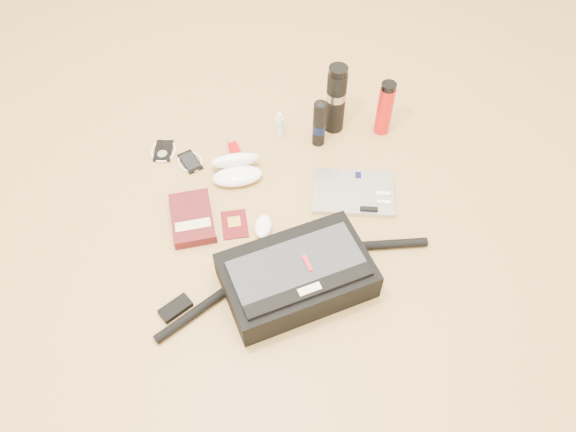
{
  "coord_description": "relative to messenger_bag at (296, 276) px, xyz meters",
  "views": [
    {
      "loc": [
        -0.18,
        -1.09,
        1.56
      ],
      "look_at": [
        0.01,
        0.03,
        0.06
      ],
      "focal_mm": 35.0,
      "sensor_mm": 36.0,
      "label": 1
    }
  ],
  "objects": [
    {
      "name": "spray_bottle",
      "position": [
        0.06,
        0.67,
        -0.01
      ],
      "size": [
        0.04,
        0.04,
        0.11
      ],
      "rotation": [
        0.0,
        0.0,
        -0.22
      ],
      "color": "#B8DFF7",
      "rests_on": "ground"
    },
    {
      "name": "passport",
      "position": [
        -0.17,
        0.27,
        -0.06
      ],
      "size": [
        0.09,
        0.12,
        0.01
      ],
      "rotation": [
        0.0,
        0.0,
        -0.01
      ],
      "color": "#510B11",
      "rests_on": "ground"
    },
    {
      "name": "aerosol_can",
      "position": [
        0.2,
        0.61,
        0.04
      ],
      "size": [
        0.05,
        0.05,
        0.21
      ],
      "rotation": [
        0.0,
        0.0,
        -0.12
      ],
      "color": "black",
      "rests_on": "ground"
    },
    {
      "name": "messenger_bag",
      "position": [
        0.0,
        0.0,
        0.0
      ],
      "size": [
        0.91,
        0.37,
        0.13
      ],
      "rotation": [
        0.0,
        0.0,
        0.22
      ],
      "color": "black",
      "rests_on": "ground"
    },
    {
      "name": "ground",
      "position": [
        0.01,
        0.2,
        -0.06
      ],
      "size": [
        4.0,
        4.0,
        0.0
      ],
      "primitive_type": "plane",
      "color": "#AB8347",
      "rests_on": "ground"
    },
    {
      "name": "laptop",
      "position": [
        0.27,
        0.33,
        -0.05
      ],
      "size": [
        0.33,
        0.26,
        0.03
      ],
      "rotation": [
        0.0,
        0.0,
        -0.23
      ],
      "color": "#ACACAE",
      "rests_on": "ground"
    },
    {
      "name": "inhaler",
      "position": [
        -0.13,
        0.61,
        -0.04
      ],
      "size": [
        0.05,
        0.12,
        0.03
      ],
      "rotation": [
        0.0,
        0.0,
        0.2
      ],
      "color": "#A5030A",
      "rests_on": "ground"
    },
    {
      "name": "ipod",
      "position": [
        -0.4,
        0.66,
        -0.05
      ],
      "size": [
        0.11,
        0.12,
        0.01
      ],
      "rotation": [
        0.0,
        0.0,
        -0.19
      ],
      "color": "black",
      "rests_on": "ground"
    },
    {
      "name": "thermos_red",
      "position": [
        0.45,
        0.63,
        0.06
      ],
      "size": [
        0.07,
        0.07,
        0.23
      ],
      "rotation": [
        0.0,
        0.0,
        -0.11
      ],
      "color": "red",
      "rests_on": "ground"
    },
    {
      "name": "book",
      "position": [
        -0.31,
        0.31,
        -0.04
      ],
      "size": [
        0.15,
        0.22,
        0.04
      ],
      "rotation": [
        0.0,
        0.0,
        0.05
      ],
      "color": "#460F13",
      "rests_on": "ground"
    },
    {
      "name": "sunglasses_case",
      "position": [
        -0.13,
        0.49,
        -0.02
      ],
      "size": [
        0.19,
        0.16,
        0.11
      ],
      "rotation": [
        0.0,
        0.0,
        0.02
      ],
      "color": "white",
      "rests_on": "ground"
    },
    {
      "name": "phone",
      "position": [
        -0.3,
        0.59,
        -0.05
      ],
      "size": [
        0.11,
        0.12,
        0.01
      ],
      "rotation": [
        0.0,
        0.0,
        0.39
      ],
      "color": "black",
      "rests_on": "ground"
    },
    {
      "name": "thermos_black",
      "position": [
        0.27,
        0.68,
        0.09
      ],
      "size": [
        0.09,
        0.09,
        0.29
      ],
      "rotation": [
        0.0,
        0.0,
        0.21
      ],
      "color": "black",
      "rests_on": "ground"
    },
    {
      "name": "mouse",
      "position": [
        -0.07,
        0.24,
        -0.04
      ],
      "size": [
        0.08,
        0.11,
        0.03
      ],
      "rotation": [
        0.0,
        0.0,
        -0.27
      ],
      "color": "white",
      "rests_on": "ground"
    }
  ]
}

